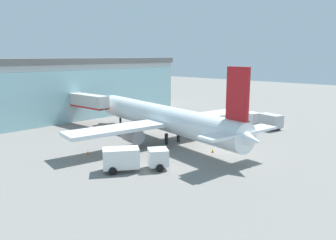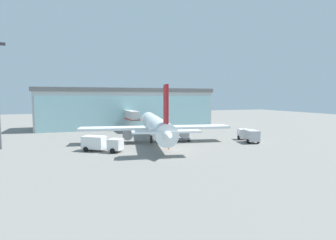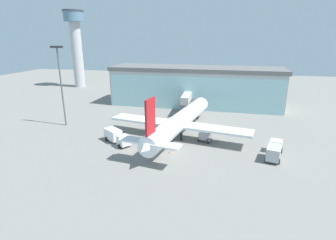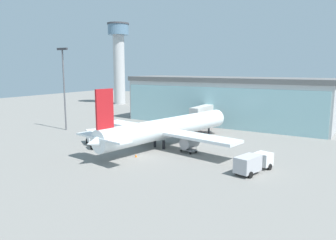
{
  "view_description": "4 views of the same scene",
  "coord_description": "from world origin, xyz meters",
  "px_view_note": "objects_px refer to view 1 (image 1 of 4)",
  "views": [
    {
      "loc": [
        -35.45,
        -24.94,
        12.79
      ],
      "look_at": [
        0.53,
        8.17,
        3.16
      ],
      "focal_mm": 35.0,
      "sensor_mm": 36.0,
      "label": 1
    },
    {
      "loc": [
        -16.64,
        -45.01,
        9.58
      ],
      "look_at": [
        2.47,
        7.18,
        4.68
      ],
      "focal_mm": 28.0,
      "sensor_mm": 36.0,
      "label": 2
    },
    {
      "loc": [
        9.17,
        -45.57,
        20.95
      ],
      "look_at": [
        -2.34,
        7.48,
        3.95
      ],
      "focal_mm": 28.0,
      "sensor_mm": 36.0,
      "label": 3
    },
    {
      "loc": [
        31.77,
        -43.26,
        14.81
      ],
      "look_at": [
        -0.94,
        10.72,
        4.65
      ],
      "focal_mm": 35.0,
      "sensor_mm": 36.0,
      "label": 4
    }
  ],
  "objects_px": {
    "catering_truck": "(133,158)",
    "fuel_truck": "(264,120)",
    "safety_cone_nose": "(213,151)",
    "safety_cone_wingtip": "(88,153)",
    "jet_bridge": "(83,101)",
    "airplane": "(165,118)",
    "baggage_cart": "(197,133)"
  },
  "relations": [
    {
      "from": "catering_truck",
      "to": "safety_cone_nose",
      "type": "bearing_deg",
      "value": 23.73
    },
    {
      "from": "jet_bridge",
      "to": "baggage_cart",
      "type": "distance_m",
      "value": 23.27
    },
    {
      "from": "safety_cone_nose",
      "to": "safety_cone_wingtip",
      "type": "bearing_deg",
      "value": 136.57
    },
    {
      "from": "jet_bridge",
      "to": "catering_truck",
      "type": "height_order",
      "value": "jet_bridge"
    },
    {
      "from": "catering_truck",
      "to": "safety_cone_wingtip",
      "type": "relative_size",
      "value": 13.07
    },
    {
      "from": "catering_truck",
      "to": "jet_bridge",
      "type": "bearing_deg",
      "value": 103.92
    },
    {
      "from": "airplane",
      "to": "fuel_truck",
      "type": "height_order",
      "value": "airplane"
    },
    {
      "from": "fuel_truck",
      "to": "safety_cone_wingtip",
      "type": "xyz_separation_m",
      "value": [
        -31.13,
        9.25,
        -1.19
      ]
    },
    {
      "from": "catering_truck",
      "to": "baggage_cart",
      "type": "xyz_separation_m",
      "value": [
        17.93,
        4.67,
        -0.97
      ]
    },
    {
      "from": "jet_bridge",
      "to": "safety_cone_wingtip",
      "type": "relative_size",
      "value": 23.18
    },
    {
      "from": "airplane",
      "to": "safety_cone_wingtip",
      "type": "distance_m",
      "value": 12.95
    },
    {
      "from": "jet_bridge",
      "to": "safety_cone_wingtip",
      "type": "distance_m",
      "value": 21.31
    },
    {
      "from": "catering_truck",
      "to": "baggage_cart",
      "type": "bearing_deg",
      "value": 50.83
    },
    {
      "from": "airplane",
      "to": "catering_truck",
      "type": "distance_m",
      "value": 13.97
    },
    {
      "from": "baggage_cart",
      "to": "catering_truck",
      "type": "bearing_deg",
      "value": -147.84
    },
    {
      "from": "catering_truck",
      "to": "safety_cone_wingtip",
      "type": "bearing_deg",
      "value": 127.54
    },
    {
      "from": "safety_cone_nose",
      "to": "fuel_truck",
      "type": "bearing_deg",
      "value": 6.39
    },
    {
      "from": "jet_bridge",
      "to": "fuel_truck",
      "type": "xyz_separation_m",
      "value": [
        20.05,
        -26.99,
        -2.89
      ]
    },
    {
      "from": "safety_cone_wingtip",
      "to": "fuel_truck",
      "type": "bearing_deg",
      "value": -16.56
    },
    {
      "from": "jet_bridge",
      "to": "airplane",
      "type": "distance_m",
      "value": 19.98
    },
    {
      "from": "fuel_truck",
      "to": "airplane",
      "type": "bearing_deg",
      "value": 83.88
    },
    {
      "from": "fuel_truck",
      "to": "baggage_cart",
      "type": "distance_m",
      "value": 14.01
    },
    {
      "from": "jet_bridge",
      "to": "airplane",
      "type": "xyz_separation_m",
      "value": [
        1.29,
        -19.92,
        -0.92
      ]
    },
    {
      "from": "catering_truck",
      "to": "safety_cone_wingtip",
      "type": "distance_m",
      "value": 8.85
    },
    {
      "from": "fuel_truck",
      "to": "safety_cone_nose",
      "type": "bearing_deg",
      "value": 110.93
    },
    {
      "from": "safety_cone_nose",
      "to": "safety_cone_wingtip",
      "type": "xyz_separation_m",
      "value": [
        -12.04,
        11.39,
        0.0
      ]
    },
    {
      "from": "airplane",
      "to": "fuel_truck",
      "type": "xyz_separation_m",
      "value": [
        18.76,
        -7.07,
        -1.97
      ]
    },
    {
      "from": "airplane",
      "to": "safety_cone_nose",
      "type": "distance_m",
      "value": 9.74
    },
    {
      "from": "fuel_truck",
      "to": "safety_cone_wingtip",
      "type": "bearing_deg",
      "value": 87.98
    },
    {
      "from": "jet_bridge",
      "to": "catering_truck",
      "type": "distance_m",
      "value": 28.79
    },
    {
      "from": "catering_truck",
      "to": "fuel_truck",
      "type": "relative_size",
      "value": 0.94
    },
    {
      "from": "airplane",
      "to": "catering_truck",
      "type": "xyz_separation_m",
      "value": [
        -12.17,
        -6.58,
        -1.97
      ]
    }
  ]
}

